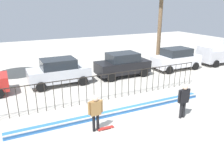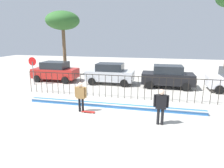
% 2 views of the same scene
% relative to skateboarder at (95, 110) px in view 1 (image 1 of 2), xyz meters
% --- Properties ---
extents(ground_plane, '(60.00, 60.00, 0.00)m').
position_rel_skateboarder_xyz_m(ground_plane, '(1.59, 0.13, -1.05)').
color(ground_plane, '#ADA89E').
extents(bowl_coping_ledge, '(11.00, 0.41, 0.27)m').
position_rel_skateboarder_xyz_m(bowl_coping_ledge, '(1.59, 1.07, -0.93)').
color(bowl_coping_ledge, '#2D6BB7').
rests_on(bowl_coping_ledge, ground).
extents(perimeter_fence, '(14.04, 0.04, 1.65)m').
position_rel_skateboarder_xyz_m(perimeter_fence, '(1.59, 3.04, -0.03)').
color(perimeter_fence, black).
rests_on(perimeter_fence, ground).
extents(skateboarder, '(0.71, 0.27, 1.76)m').
position_rel_skateboarder_xyz_m(skateboarder, '(0.00, 0.00, 0.00)').
color(skateboarder, black).
rests_on(skateboarder, ground).
extents(skateboard, '(0.80, 0.20, 0.07)m').
position_rel_skateboarder_xyz_m(skateboard, '(0.46, -0.08, -0.99)').
color(skateboard, '#A51E19').
rests_on(skateboard, ground).
extents(camera_operator, '(0.73, 0.28, 1.82)m').
position_rel_skateboarder_xyz_m(camera_operator, '(4.46, -0.74, 0.04)').
color(camera_operator, black).
rests_on(camera_operator, ground).
extents(parked_car_silver, '(4.30, 2.12, 1.90)m').
position_rel_skateboarder_xyz_m(parked_car_silver, '(0.04, 7.11, -0.08)').
color(parked_car_silver, '#B7BABF').
rests_on(parked_car_silver, ground).
extents(parked_car_black, '(4.30, 2.12, 1.90)m').
position_rel_skateboarder_xyz_m(parked_car_black, '(5.13, 6.93, -0.08)').
color(parked_car_black, black).
rests_on(parked_car_black, ground).
extents(parked_car_white, '(4.30, 2.12, 1.90)m').
position_rel_skateboarder_xyz_m(parked_car_white, '(10.39, 6.66, -0.08)').
color(parked_car_white, silver).
rests_on(parked_car_white, ground).
extents(pickup_truck, '(4.70, 2.12, 2.24)m').
position_rel_skateboarder_xyz_m(pickup_truck, '(15.98, 6.44, -0.02)').
color(pickup_truck, '#B7B7BC').
rests_on(pickup_truck, ground).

